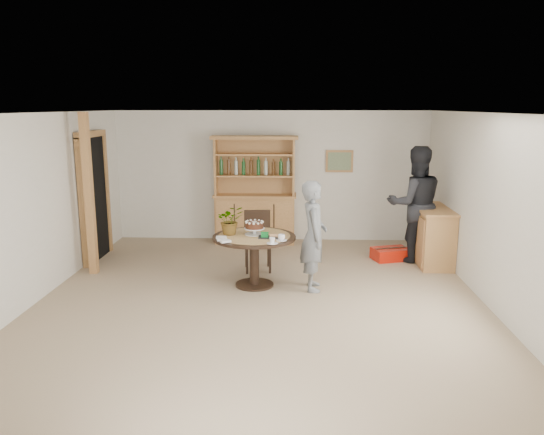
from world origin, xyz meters
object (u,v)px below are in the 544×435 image
at_px(dining_table, 254,246).
at_px(adult_person, 415,204).
at_px(sideboard, 432,235).
at_px(red_suitcase, 391,254).
at_px(hutch, 255,207).
at_px(dining_chair, 258,237).
at_px(teen_boy, 314,236).

distance_m(dining_table, adult_person, 2.98).
height_order(sideboard, red_suitcase, sideboard).
bearing_deg(hutch, dining_table, -86.06).
relative_size(dining_chair, red_suitcase, 1.37).
bearing_deg(teen_boy, red_suitcase, -44.30).
distance_m(teen_boy, red_suitcase, 2.18).
bearing_deg(hutch, sideboard, -22.21).
bearing_deg(red_suitcase, sideboard, -29.65).
relative_size(dining_table, teen_boy, 0.76).
xyz_separation_m(hutch, adult_person, (2.77, -1.11, 0.28)).
bearing_deg(dining_table, red_suitcase, 32.81).
distance_m(hutch, adult_person, 3.00).
xyz_separation_m(adult_person, red_suitcase, (-0.37, 0.02, -0.87)).
height_order(sideboard, dining_table, sideboard).
bearing_deg(teen_boy, dining_table, 80.90).
height_order(hutch, adult_person, hutch).
distance_m(hutch, dining_chair, 1.72).
relative_size(sideboard, red_suitcase, 1.83).
xyz_separation_m(dining_chair, adult_person, (2.61, 0.59, 0.44)).
bearing_deg(red_suitcase, hutch, 138.87).
xyz_separation_m(sideboard, dining_table, (-2.87, -1.29, 0.13)).
distance_m(hutch, sideboard, 3.29).
bearing_deg(teen_boy, adult_person, -51.30).
bearing_deg(sideboard, dining_chair, -170.87).
height_order(dining_chair, adult_person, adult_person).
distance_m(dining_table, teen_boy, 0.87).
bearing_deg(hutch, red_suitcase, -24.48).
relative_size(hutch, dining_table, 1.70).
bearing_deg(adult_person, teen_boy, 36.12).
xyz_separation_m(sideboard, red_suitcase, (-0.64, 0.15, -0.37)).
relative_size(sideboard, teen_boy, 0.80).
distance_m(teen_boy, adult_person, 2.32).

